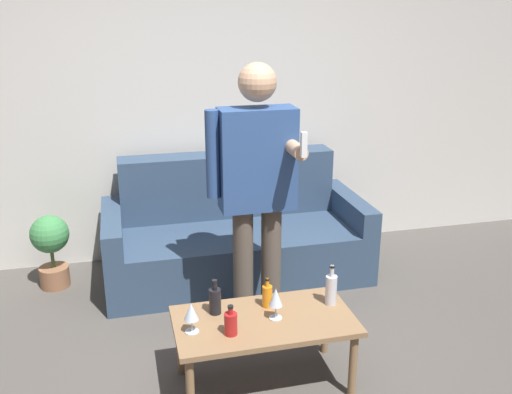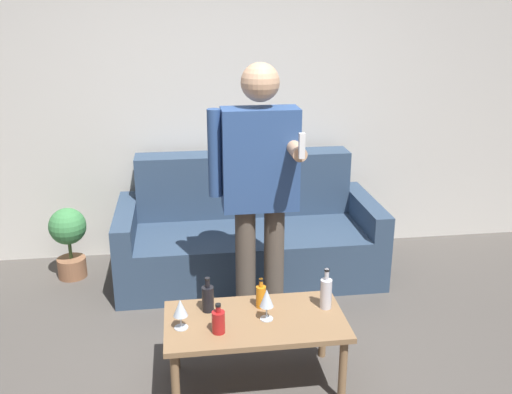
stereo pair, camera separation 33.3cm
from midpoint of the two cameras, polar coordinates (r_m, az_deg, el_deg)
name	(u,v)px [view 2 (the right image)]	position (r m, az deg, el deg)	size (l,w,h in m)	color
wall_back	(218,92)	(4.64, -1.75, 10.42)	(8.00, 0.06, 2.70)	silver
couch	(248,234)	(4.47, 1.28, -3.74)	(1.98, 0.89, 0.90)	#334760
coffee_table	(255,327)	(3.16, 3.01, -12.92)	(0.97, 0.52, 0.41)	#8E6B47
bottle_orange	(261,296)	(3.21, 3.51, -9.91)	(0.06, 0.06, 0.17)	orange
bottle_green	(218,321)	(2.98, -0.52, -12.40)	(0.07, 0.07, 0.16)	#B21E1E
bottle_dark	(326,292)	(3.24, 9.99, -9.46)	(0.06, 0.06, 0.24)	silver
bottle_yellow	(208,298)	(3.17, -1.81, -10.12)	(0.07, 0.07, 0.20)	black
wine_glass_near	(267,299)	(3.07, 4.23, -10.20)	(0.07, 0.07, 0.18)	silver
wine_glass_far	(180,309)	(3.00, -4.39, -11.16)	(0.08, 0.08, 0.17)	silver
person_standing_front	(259,181)	(3.46, 3.07, 1.53)	(0.54, 0.45, 1.71)	brown
potted_plant	(69,237)	(4.53, -16.26, -3.88)	(0.28, 0.28, 0.56)	#936042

